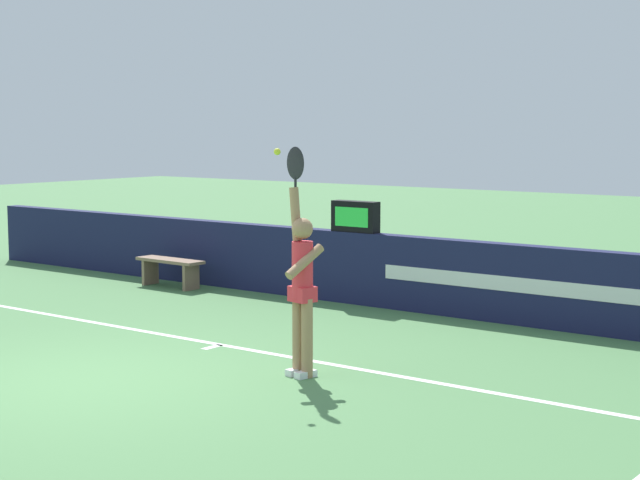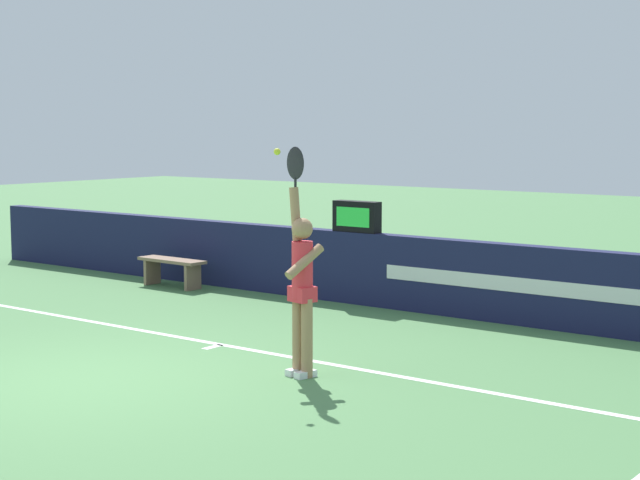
{
  "view_description": "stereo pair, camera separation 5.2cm",
  "coord_description": "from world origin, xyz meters",
  "px_view_note": "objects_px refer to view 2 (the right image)",
  "views": [
    {
      "loc": [
        8.13,
        -6.68,
        2.62
      ],
      "look_at": [
        1.72,
        1.79,
        1.41
      ],
      "focal_mm": 56.95,
      "sensor_mm": 36.0,
      "label": 1
    },
    {
      "loc": [
        8.17,
        -6.64,
        2.62
      ],
      "look_at": [
        1.72,
        1.79,
        1.41
      ],
      "focal_mm": 56.95,
      "sensor_mm": 36.0,
      "label": 2
    }
  ],
  "objects_px": {
    "courtside_bench_near": "(172,266)",
    "tennis_player": "(302,282)",
    "speed_display": "(357,217)",
    "tennis_ball": "(277,152)"
  },
  "relations": [
    {
      "from": "tennis_player",
      "to": "tennis_ball",
      "type": "height_order",
      "value": "tennis_player"
    },
    {
      "from": "speed_display",
      "to": "tennis_ball",
      "type": "xyz_separation_m",
      "value": [
        1.89,
        -4.08,
        1.06
      ]
    },
    {
      "from": "speed_display",
      "to": "tennis_ball",
      "type": "height_order",
      "value": "tennis_ball"
    },
    {
      "from": "tennis_player",
      "to": "courtside_bench_near",
      "type": "relative_size",
      "value": 1.88
    },
    {
      "from": "tennis_player",
      "to": "tennis_ball",
      "type": "xyz_separation_m",
      "value": [
        -0.18,
        -0.17,
        1.35
      ]
    },
    {
      "from": "courtside_bench_near",
      "to": "tennis_player",
      "type": "bearing_deg",
      "value": -31.94
    },
    {
      "from": "tennis_player",
      "to": "courtside_bench_near",
      "type": "distance_m",
      "value": 6.3
    },
    {
      "from": "speed_display",
      "to": "tennis_ball",
      "type": "distance_m",
      "value": 4.63
    },
    {
      "from": "tennis_ball",
      "to": "courtside_bench_near",
      "type": "xyz_separation_m",
      "value": [
        -5.14,
        3.49,
        -2.0
      ]
    },
    {
      "from": "tennis_ball",
      "to": "courtside_bench_near",
      "type": "distance_m",
      "value": 6.52
    }
  ]
}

